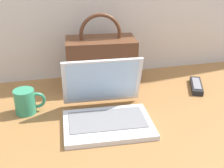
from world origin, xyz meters
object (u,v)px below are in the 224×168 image
remote_control_near (196,86)px  handbag (101,62)px  laptop (106,109)px  coffee_mug (26,101)px

remote_control_near → handbag: (-0.41, 0.13, 0.10)m
laptop → coffee_mug: bearing=156.6°
coffee_mug → handbag: handbag is taller
laptop → handbag: (0.04, 0.29, 0.07)m
laptop → handbag: size_ratio=0.98×
remote_control_near → handbag: handbag is taller
coffee_mug → handbag: (0.33, 0.17, 0.07)m
laptop → remote_control_near: bearing=19.6°
laptop → coffee_mug: laptop is taller
coffee_mug → handbag: 0.37m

